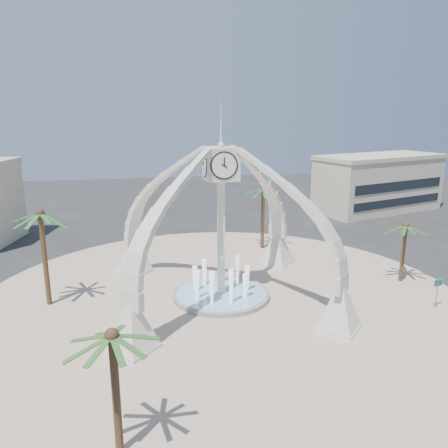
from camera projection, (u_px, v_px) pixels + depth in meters
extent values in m
plane|color=#282828|center=(221.00, 297.00, 36.16)|extent=(140.00, 140.00, 0.00)
cylinder|color=tan|center=(221.00, 297.00, 36.15)|extent=(40.00, 40.00, 0.06)
cube|color=silver|center=(221.00, 241.00, 34.94)|extent=(0.55, 0.55, 9.80)
cube|color=silver|center=(221.00, 164.00, 33.41)|extent=(2.50, 2.50, 2.50)
cone|color=silver|center=(221.00, 120.00, 32.60)|extent=(0.20, 0.20, 4.00)
cylinder|color=white|center=(224.00, 166.00, 32.18)|extent=(1.84, 0.04, 1.84)
pyramid|color=silver|center=(277.00, 248.00, 43.80)|extent=(3.80, 3.80, 3.20)
pyramid|color=silver|center=(134.00, 257.00, 41.17)|extent=(3.80, 3.80, 3.20)
pyramid|color=silver|center=(133.00, 327.00, 27.73)|extent=(3.80, 3.80, 3.20)
pyramid|color=silver|center=(340.00, 309.00, 30.35)|extent=(3.80, 3.80, 3.20)
cylinder|color=#939396|center=(221.00, 295.00, 36.11)|extent=(8.00, 8.00, 0.40)
cylinder|color=#95C8DF|center=(221.00, 292.00, 36.06)|extent=(7.40, 7.40, 0.04)
cone|color=white|center=(221.00, 274.00, 35.66)|extent=(0.60, 0.60, 3.20)
cube|color=beige|center=(378.00, 185.00, 67.35)|extent=(21.49, 13.79, 8.00)
cube|color=beige|center=(381.00, 157.00, 66.28)|extent=(21.87, 14.17, 0.60)
cylinder|color=brown|center=(403.00, 253.00, 38.88)|extent=(0.35, 0.35, 5.37)
cylinder|color=brown|center=(45.00, 259.00, 33.81)|extent=(0.40, 0.40, 7.62)
cylinder|color=brown|center=(263.00, 218.00, 48.26)|extent=(0.40, 0.40, 6.96)
cylinder|color=brown|center=(116.00, 395.00, 18.92)|extent=(0.37, 0.37, 5.96)
cylinder|color=slate|center=(437.00, 293.00, 33.77)|extent=(0.08, 0.08, 2.56)
cube|color=#196448|center=(438.00, 283.00, 33.55)|extent=(0.86, 0.24, 0.51)
cube|color=white|center=(438.00, 283.00, 33.55)|extent=(0.92, 0.24, 0.58)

